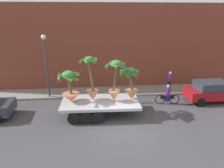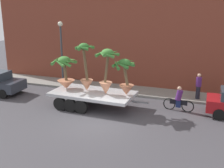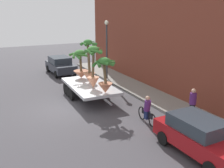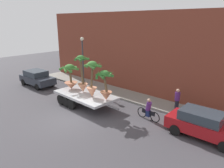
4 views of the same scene
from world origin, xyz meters
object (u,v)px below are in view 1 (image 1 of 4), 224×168
object	(u,v)px
potted_palm_middle	(70,87)
potted_palm_front	(131,83)
flatbed_trailer	(97,104)
parked_car	(212,91)
potted_palm_extra	(115,81)
cyclist	(168,95)
potted_palm_rear	(91,81)
street_lamp	(46,58)
pedestrian_near_gate	(170,81)

from	to	relation	value
potted_palm_middle	potted_palm_front	xyz separation A→B (m)	(3.96, 0.09, 0.14)
flatbed_trailer	parked_car	bearing A→B (deg)	9.13
potted_palm_front	parked_car	bearing A→B (deg)	10.58
potted_palm_extra	potted_palm_front	bearing A→B (deg)	15.01
potted_palm_middle	potted_palm_front	bearing A→B (deg)	1.29
potted_palm_extra	cyclist	xyz separation A→B (m)	(4.09, 1.35, -1.70)
cyclist	parked_car	size ratio (longest dim) A/B	0.44
potted_palm_front	cyclist	bearing A→B (deg)	19.42
potted_palm_rear	potted_palm_extra	size ratio (longest dim) A/B	1.08
flatbed_trailer	cyclist	size ratio (longest dim) A/B	3.32
potted_palm_middle	street_lamp	distance (m)	3.89
flatbed_trailer	parked_car	world-z (taller)	parked_car
potted_palm_extra	pedestrian_near_gate	size ratio (longest dim) A/B	1.60
potted_palm_extra	parked_car	size ratio (longest dim) A/B	0.66
flatbed_trailer	pedestrian_near_gate	world-z (taller)	pedestrian_near_gate
potted_palm_rear	potted_palm_front	distance (m)	2.58
flatbed_trailer	street_lamp	world-z (taller)	street_lamp
flatbed_trailer	potted_palm_front	world-z (taller)	potted_palm_front
potted_palm_middle	cyclist	distance (m)	7.19
flatbed_trailer	potted_palm_middle	bearing A→B (deg)	176.50
potted_palm_middle	potted_palm_extra	xyz separation A→B (m)	(2.89, -0.20, 0.40)
flatbed_trailer	potted_palm_extra	distance (m)	2.00
flatbed_trailer	pedestrian_near_gate	distance (m)	7.15
potted_palm_rear	pedestrian_near_gate	size ratio (longest dim) A/B	1.73
flatbed_trailer	potted_palm_rear	distance (m)	1.60
potted_palm_front	potted_palm_extra	world-z (taller)	potted_palm_extra
parked_car	pedestrian_near_gate	bearing A→B (deg)	141.58
parked_car	street_lamp	size ratio (longest dim) A/B	0.86
potted_palm_middle	pedestrian_near_gate	xyz separation A→B (m)	(7.93, 3.39, -0.92)
potted_palm_front	cyclist	world-z (taller)	potted_palm_front
parked_car	potted_palm_middle	bearing A→B (deg)	-172.87
potted_palm_front	pedestrian_near_gate	xyz separation A→B (m)	(3.98, 3.30, -1.07)
potted_palm_rear	street_lamp	size ratio (longest dim) A/B	0.61
cyclist	parked_car	world-z (taller)	parked_car
potted_palm_rear	potted_palm_middle	xyz separation A→B (m)	(-1.38, -0.11, -0.35)
potted_palm_front	parked_car	distance (m)	6.82
flatbed_trailer	pedestrian_near_gate	size ratio (longest dim) A/B	3.57
potted_palm_rear	cyclist	distance (m)	5.92
potted_palm_middle	potted_palm_front	size ratio (longest dim) A/B	0.96
flatbed_trailer	street_lamp	distance (m)	5.47
potted_palm_rear	potted_palm_front	bearing A→B (deg)	-0.54
flatbed_trailer	potted_palm_front	distance (m)	2.64
parked_car	pedestrian_near_gate	xyz separation A→B (m)	(-2.61, 2.07, 0.22)
potted_palm_extra	cyclist	world-z (taller)	potted_palm_extra
pedestrian_near_gate	street_lamp	distance (m)	10.18
potted_palm_rear	parked_car	size ratio (longest dim) A/B	0.71
potted_palm_front	pedestrian_near_gate	world-z (taller)	potted_palm_front
potted_palm_front	street_lamp	world-z (taller)	street_lamp
potted_palm_front	cyclist	size ratio (longest dim) A/B	1.17
potted_palm_front	street_lamp	bearing A→B (deg)	153.36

